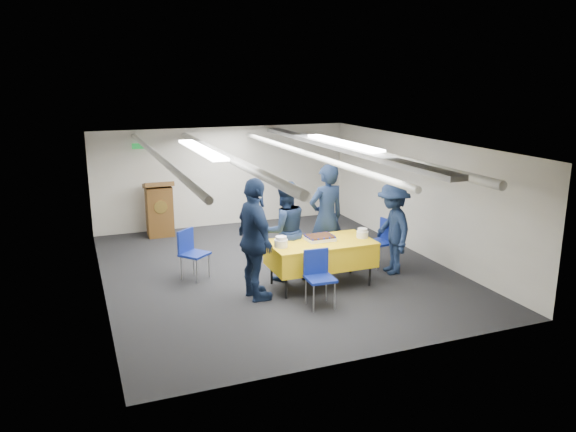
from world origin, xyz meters
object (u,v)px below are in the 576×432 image
object	(u,v)px
chair_right	(383,238)
sailor_b	(284,231)
sailor_a	(326,218)
podium	(159,209)
chair_left	(191,249)
serving_table	(321,253)
chair_near	(318,272)
sailor_c	(255,240)
sheet_cake	(320,238)
sailor_d	(392,229)

from	to	relation	value
chair_right	sailor_b	world-z (taller)	sailor_b
sailor_a	sailor_b	distance (m)	0.90
podium	chair_left	size ratio (longest dim) A/B	1.44
chair_left	sailor_b	world-z (taller)	sailor_b
serving_table	chair_right	world-z (taller)	chair_right
chair_left	chair_right	bearing A→B (deg)	-9.87
chair_near	sailor_c	distance (m)	1.10
sailor_c	sailor_b	bearing A→B (deg)	-52.22
sailor_a	sheet_cake	bearing A→B (deg)	47.47
serving_table	sailor_b	distance (m)	0.75
chair_near	sailor_d	xyz separation A→B (m)	(1.82, 0.85, 0.29)
podium	chair_right	bearing A→B (deg)	-44.61
sheet_cake	sailor_b	size ratio (longest dim) A/B	0.28
chair_near	sailor_b	size ratio (longest dim) A/B	0.50
chair_left	sailor_b	xyz separation A→B (m)	(1.51, -0.61, 0.33)
sailor_d	chair_right	bearing A→B (deg)	179.57
sheet_cake	chair_near	bearing A→B (deg)	-115.63
podium	sailor_a	xyz separation A→B (m)	(2.47, -3.32, 0.36)
chair_left	sailor_b	size ratio (longest dim) A/B	0.50
sailor_d	chair_near	bearing A→B (deg)	-57.16
sheet_cake	chair_left	world-z (taller)	chair_left
chair_near	chair_right	distance (m)	2.27
sheet_cake	chair_left	xyz separation A→B (m)	(-1.98, 1.05, -0.28)
sailor_a	chair_right	bearing A→B (deg)	161.63
podium	sheet_cake	bearing A→B (deg)	-62.41
sailor_a	sailor_c	world-z (taller)	sailor_c
chair_right	sailor_b	xyz separation A→B (m)	(-1.96, -0.01, 0.33)
chair_near	serving_table	bearing A→B (deg)	62.90
chair_near	chair_left	distance (m)	2.45
chair_near	sailor_b	world-z (taller)	sailor_b
serving_table	sailor_a	distance (m)	0.91
chair_near	sailor_d	size ratio (longest dim) A/B	0.53
podium	sailor_b	world-z (taller)	sailor_b
chair_left	sailor_d	world-z (taller)	sailor_d
chair_left	sailor_d	distance (m)	3.56
chair_left	sailor_a	xyz separation A→B (m)	(2.39, -0.43, 0.44)
sheet_cake	podium	distance (m)	4.45
sailor_b	chair_right	bearing A→B (deg)	179.56
chair_near	sailor_b	distance (m)	1.30
sailor_d	sheet_cake	bearing A→B (deg)	-81.15
serving_table	sailor_a	size ratio (longest dim) A/B	0.90
serving_table	sailor_d	bearing A→B (deg)	4.02
chair_right	chair_left	bearing A→B (deg)	170.13
sailor_d	sailor_a	bearing A→B (deg)	-112.50
serving_table	podium	bearing A→B (deg)	116.99
serving_table	sailor_c	bearing A→B (deg)	-172.25
chair_near	sailor_c	bearing A→B (deg)	144.71
sheet_cake	sailor_b	distance (m)	0.64
podium	chair_right	size ratio (longest dim) A/B	1.44
sailor_a	sailor_b	size ratio (longest dim) A/B	1.12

